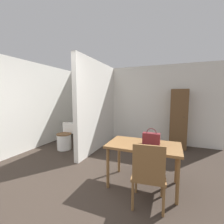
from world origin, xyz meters
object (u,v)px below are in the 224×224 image
dining_table (143,149)px  handbag (151,138)px  toilet (65,138)px  wooden_cabinet (178,119)px  wooden_chair (149,173)px

dining_table → handbag: size_ratio=4.23×
toilet → wooden_cabinet: 3.36m
dining_table → wooden_chair: (0.16, -0.49, -0.15)m
handbag → wooden_cabinet: size_ratio=0.16×
wooden_chair → toilet: 2.99m
wooden_chair → handbag: bearing=88.1°
handbag → wooden_cabinet: (0.50, 2.26, 0.03)m
wooden_chair → handbag: (-0.04, 0.52, 0.34)m
toilet → wooden_cabinet: (3.05, 1.30, 0.56)m
wooden_chair → handbag: 0.62m
wooden_cabinet → dining_table: bearing=-105.1°
wooden_chair → handbag: handbag is taller
dining_table → toilet: size_ratio=1.63×
wooden_chair → wooden_cabinet: (0.46, 2.79, 0.37)m
dining_table → wooden_cabinet: (0.62, 2.29, 0.22)m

